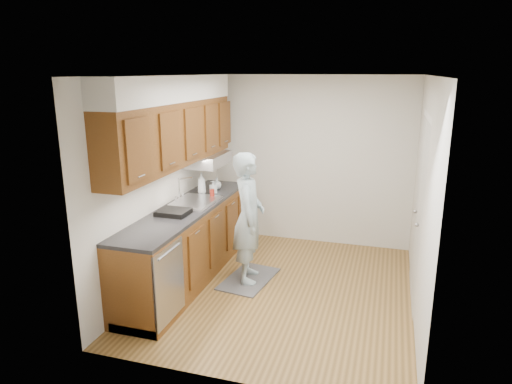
% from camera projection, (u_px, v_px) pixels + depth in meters
% --- Properties ---
extents(floor, '(3.50, 3.50, 0.00)m').
position_uv_depth(floor, '(281.00, 290.00, 5.49)').
color(floor, olive).
rests_on(floor, ground).
extents(ceiling, '(3.50, 3.50, 0.00)m').
position_uv_depth(ceiling, '(285.00, 76.00, 4.84)').
color(ceiling, white).
rests_on(ceiling, wall_left).
extents(wall_left, '(0.02, 3.50, 2.50)m').
position_uv_depth(wall_left, '(164.00, 180.00, 5.58)').
color(wall_left, beige).
rests_on(wall_left, floor).
extents(wall_right, '(0.02, 3.50, 2.50)m').
position_uv_depth(wall_right, '(423.00, 200.00, 4.75)').
color(wall_right, beige).
rests_on(wall_right, floor).
extents(wall_back, '(3.00, 0.02, 2.50)m').
position_uv_depth(wall_back, '(310.00, 161.00, 6.78)').
color(wall_back, beige).
rests_on(wall_back, floor).
extents(counter, '(0.64, 2.80, 1.30)m').
position_uv_depth(counter, '(189.00, 241.00, 5.69)').
color(counter, brown).
rests_on(counter, floor).
extents(upper_cabinets, '(0.47, 2.80, 1.21)m').
position_uv_depth(upper_cabinets, '(175.00, 123.00, 5.39)').
color(upper_cabinets, brown).
rests_on(upper_cabinets, wall_left).
extents(closet_door, '(0.02, 1.22, 2.05)m').
position_uv_depth(closet_door, '(419.00, 212.00, 5.09)').
color(closet_door, silver).
rests_on(closet_door, wall_right).
extents(floor_mat, '(0.63, 0.94, 0.02)m').
position_uv_depth(floor_mat, '(249.00, 279.00, 5.75)').
color(floor_mat, '#5E5E61').
rests_on(floor_mat, floor).
extents(person, '(0.58, 0.73, 1.82)m').
position_uv_depth(person, '(249.00, 209.00, 5.51)').
color(person, '#98AFB9').
rests_on(person, floor_mat).
extents(soap_bottle_a, '(0.15, 0.15, 0.29)m').
position_uv_depth(soap_bottle_a, '(202.00, 183.00, 6.14)').
color(soap_bottle_a, silver).
rests_on(soap_bottle_a, counter).
extents(soap_bottle_b, '(0.11, 0.11, 0.17)m').
position_uv_depth(soap_bottle_b, '(213.00, 187.00, 6.17)').
color(soap_bottle_b, silver).
rests_on(soap_bottle_b, counter).
extents(soap_bottle_c, '(0.17, 0.17, 0.17)m').
position_uv_depth(soap_bottle_c, '(217.00, 183.00, 6.38)').
color(soap_bottle_c, silver).
rests_on(soap_bottle_c, counter).
extents(soda_can, '(0.08, 0.08, 0.11)m').
position_uv_depth(soda_can, '(212.00, 193.00, 5.97)').
color(soda_can, '#AD2B1D').
rests_on(soda_can, counter).
extents(dish_rack, '(0.36, 0.31, 0.06)m').
position_uv_depth(dish_rack, '(173.00, 212.00, 5.27)').
color(dish_rack, black).
rests_on(dish_rack, counter).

